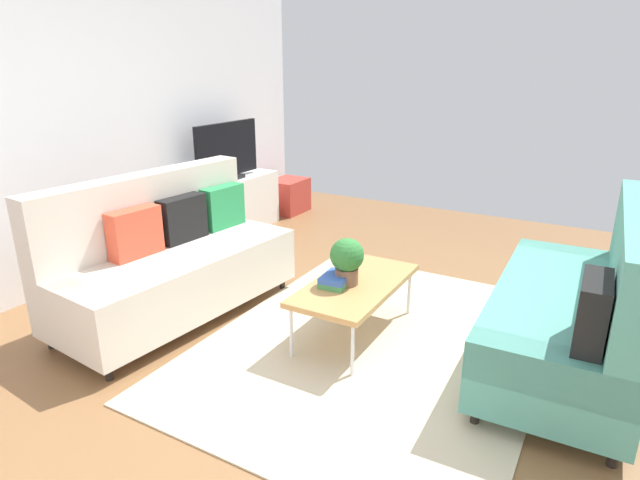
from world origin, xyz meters
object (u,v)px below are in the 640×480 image
Objects in this scene: couch_beige at (171,259)px; tv_console at (229,206)px; vase_0 at (188,182)px; coffee_table at (355,286)px; couch_green at (577,308)px; bottle_0 at (215,173)px; vase_1 at (198,178)px; storage_trunk at (288,196)px; table_book_0 at (336,282)px; tv at (227,152)px; potted_plant at (347,259)px.

couch_beige is 1.41× the size of tv_console.
vase_0 reaches higher than tv_console.
tv_console is at bearing 58.11° from coffee_table.
bottle_0 is at bearing 74.57° from couch_green.
couch_beige reaches higher than vase_1.
couch_green is 10.93× the size of vase_1.
storage_trunk is 2.17× the size of table_book_0.
tv reaches higher than storage_trunk.
potted_plant is 1.41× the size of table_book_0.
vase_0 is at bearing 175.07° from tv_console.
storage_trunk is 1.54× the size of potted_plant.
potted_plant is at bearing -123.38° from tv_console.
tv is 1.92× the size of storage_trunk.
bottle_0 is at bearing 177.44° from storage_trunk.
potted_plant is 2.30× the size of vase_0.
storage_trunk is (2.56, 2.24, -0.17)m from coffee_table.
couch_beige is 3.79× the size of storage_trunk.
vase_0 is at bearing 165.04° from bottle_0.
vase_1 is (1.14, 2.29, 0.29)m from table_book_0.
coffee_table is 4.68× the size of bottle_0.
table_book_0 reaches higher than coffee_table.
table_book_0 is at bearing 106.90° from couch_beige.
vase_0 reaches higher than coffee_table.
table_book_0 is 1.63× the size of vase_0.
vase_0 is at bearing -136.91° from couch_beige.
coffee_table is 3.40m from storage_trunk.
potted_plant is 1.44× the size of bottle_0.
couch_green is 3.89m from vase_1.
tv_console is at bearing -147.96° from couch_beige.
table_book_0 is at bearing -113.33° from vase_0.
tv reaches higher than couch_beige.
storage_trunk is at bearing 38.77° from table_book_0.
couch_green is 1.37× the size of tv_console.
vase_0 is (0.88, 2.39, 0.32)m from coffee_table.
storage_trunk is (1.10, -0.08, -0.73)m from tv.
table_book_0 is 1.37× the size of vase_1.
vase_0 is at bearing 68.31° from potted_plant.
couch_beige is 1.35m from table_book_0.
storage_trunk is at bearing 41.24° from coffee_table.
bottle_0 is at bearing -26.11° from vase_1.
table_book_0 is at bearing -124.97° from tv_console.
vase_1 is (-1.53, 0.15, 0.51)m from storage_trunk.
potted_plant is (-1.51, -2.30, 0.29)m from tv_console.
table_book_0 is (-2.67, -2.14, 0.22)m from storage_trunk.
vase_1 is (0.15, 0.00, 0.01)m from vase_0.
couch_green is at bearing -98.78° from vase_0.
couch_beige is 8.21× the size of table_book_0.
couch_green is at bearing -76.72° from potted_plant.
bottle_0 reaches higher than vase_1.
potted_plant is at bearing -123.61° from tv.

